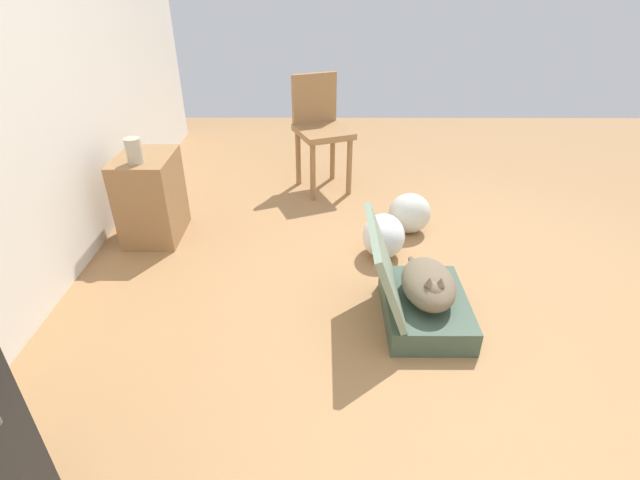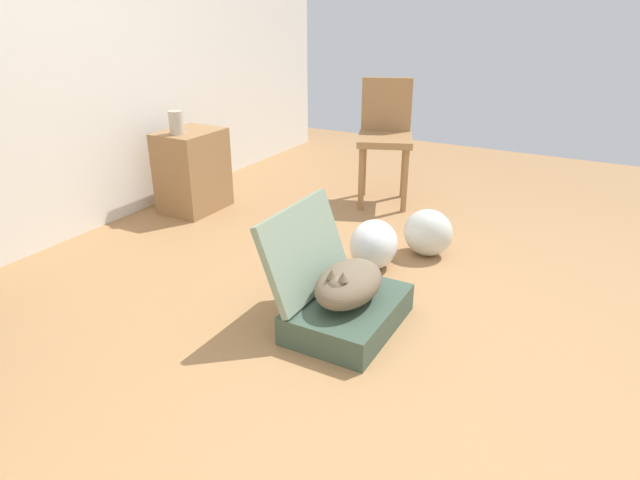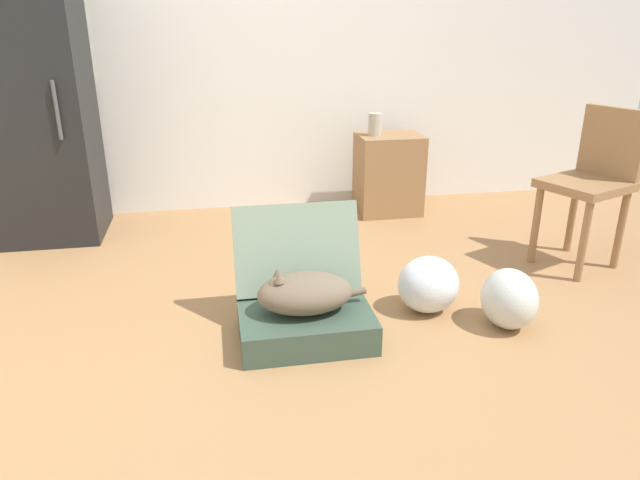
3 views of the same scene
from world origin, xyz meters
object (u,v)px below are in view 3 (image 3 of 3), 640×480
(cat, at_px, (304,293))
(plastic_bag_white, at_px, (428,284))
(vase_tall, at_px, (375,124))
(side_table, at_px, (388,174))
(chair, at_px, (592,180))
(plastic_bag_clear, at_px, (509,299))
(suitcase_base, at_px, (306,324))
(refrigerator, at_px, (39,116))

(cat, bearing_deg, plastic_bag_white, 13.41)
(plastic_bag_white, height_order, vase_tall, vase_tall)
(plastic_bag_white, relative_size, side_table, 0.52)
(chair, bearing_deg, plastic_bag_clear, -73.54)
(cat, distance_m, plastic_bag_clear, 0.99)
(side_table, distance_m, chair, 1.48)
(plastic_bag_clear, bearing_deg, suitcase_base, 176.28)
(refrigerator, height_order, chair, refrigerator)
(plastic_bag_clear, distance_m, side_table, 1.82)
(cat, distance_m, refrigerator, 2.31)
(plastic_bag_white, xyz_separation_m, vase_tall, (0.15, 1.59, 0.53))
(cat, distance_m, vase_tall, 1.98)
(refrigerator, xyz_separation_m, chair, (3.26, -1.12, -0.29))
(vase_tall, bearing_deg, suitcase_base, -114.68)
(plastic_bag_white, xyz_separation_m, refrigerator, (-2.12, 1.54, 0.66))
(suitcase_base, distance_m, side_table, 1.99)
(suitcase_base, bearing_deg, vase_tall, 65.32)
(side_table, bearing_deg, refrigerator, -178.80)
(vase_tall, bearing_deg, chair, -49.82)
(cat, height_order, chair, chair)
(plastic_bag_white, distance_m, vase_tall, 1.69)
(plastic_bag_clear, xyz_separation_m, side_table, (-0.06, 1.81, 0.15))
(cat, xyz_separation_m, refrigerator, (-1.46, 1.70, 0.57))
(cat, relative_size, plastic_bag_clear, 1.71)
(suitcase_base, distance_m, chair, 1.94)
(plastic_bag_white, height_order, refrigerator, refrigerator)
(plastic_bag_clear, xyz_separation_m, vase_tall, (-0.18, 1.82, 0.53))
(refrigerator, xyz_separation_m, vase_tall, (2.27, 0.05, -0.13))
(plastic_bag_white, xyz_separation_m, plastic_bag_clear, (0.33, -0.22, 0.00))
(suitcase_base, bearing_deg, refrigerator, 130.74)
(cat, bearing_deg, side_table, 62.07)
(side_table, bearing_deg, suitcase_base, -117.80)
(chair, bearing_deg, plastic_bag_white, -91.62)
(plastic_bag_white, relative_size, vase_tall, 1.93)
(plastic_bag_clear, xyz_separation_m, chair, (0.81, 0.64, 0.38))
(refrigerator, relative_size, vase_tall, 10.01)
(plastic_bag_white, distance_m, side_table, 1.62)
(suitcase_base, distance_m, cat, 0.17)
(chair, bearing_deg, cat, -94.10)
(suitcase_base, relative_size, cat, 1.18)
(vase_tall, bearing_deg, side_table, -1.22)
(side_table, bearing_deg, cat, -117.93)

